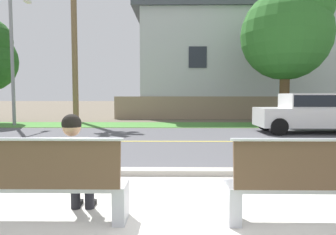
{
  "coord_description": "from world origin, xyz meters",
  "views": [
    {
      "loc": [
        -0.05,
        -3.3,
        1.46
      ],
      "look_at": [
        -0.14,
        3.22,
        1.0
      ],
      "focal_mm": 33.3,
      "sensor_mm": 36.0,
      "label": 1
    }
  ],
  "objects_px": {
    "bench_right": "(313,185)",
    "seated_person_white": "(75,162)",
    "bench_left": "(42,184)",
    "car_white_near": "(313,111)",
    "shade_tree_left": "(290,28)",
    "streetlamp": "(14,46)"
  },
  "relations": [
    {
      "from": "bench_left",
      "to": "car_white_near",
      "type": "height_order",
      "value": "car_white_near"
    },
    {
      "from": "bench_right",
      "to": "seated_person_white",
      "type": "bearing_deg",
      "value": 176.4
    },
    {
      "from": "bench_right",
      "to": "seated_person_white",
      "type": "xyz_separation_m",
      "value": [
        -2.73,
        0.17,
        0.22
      ]
    },
    {
      "from": "bench_left",
      "to": "car_white_near",
      "type": "bearing_deg",
      "value": 51.39
    },
    {
      "from": "bench_right",
      "to": "car_white_near",
      "type": "bearing_deg",
      "value": 65.83
    },
    {
      "from": "streetlamp",
      "to": "bench_right",
      "type": "bearing_deg",
      "value": -51.73
    },
    {
      "from": "streetlamp",
      "to": "bench_left",
      "type": "bearing_deg",
      "value": -62.14
    },
    {
      "from": "seated_person_white",
      "to": "car_white_near",
      "type": "xyz_separation_m",
      "value": [
        6.66,
        8.58,
        0.18
      ]
    },
    {
      "from": "car_white_near",
      "to": "shade_tree_left",
      "type": "distance_m",
      "value": 5.41
    },
    {
      "from": "car_white_near",
      "to": "shade_tree_left",
      "type": "xyz_separation_m",
      "value": [
        0.34,
        3.68,
        3.96
      ]
    },
    {
      "from": "bench_left",
      "to": "shade_tree_left",
      "type": "distance_m",
      "value": 15.07
    },
    {
      "from": "bench_right",
      "to": "seated_person_white",
      "type": "distance_m",
      "value": 2.75
    },
    {
      "from": "shade_tree_left",
      "to": "seated_person_white",
      "type": "bearing_deg",
      "value": -119.75
    },
    {
      "from": "streetlamp",
      "to": "shade_tree_left",
      "type": "bearing_deg",
      "value": 2.87
    },
    {
      "from": "shade_tree_left",
      "to": "bench_right",
      "type": "bearing_deg",
      "value": -108.97
    },
    {
      "from": "bench_right",
      "to": "streetlamp",
      "type": "distance_m",
      "value": 15.35
    },
    {
      "from": "bench_right",
      "to": "shade_tree_left",
      "type": "xyz_separation_m",
      "value": [
        4.27,
        12.42,
        4.35
      ]
    },
    {
      "from": "bench_left",
      "to": "streetlamp",
      "type": "bearing_deg",
      "value": 117.86
    },
    {
      "from": "seated_person_white",
      "to": "shade_tree_left",
      "type": "bearing_deg",
      "value": 60.25
    },
    {
      "from": "shade_tree_left",
      "to": "bench_left",
      "type": "bearing_deg",
      "value": -120.54
    },
    {
      "from": "bench_right",
      "to": "bench_left",
      "type": "bearing_deg",
      "value": 180.0
    },
    {
      "from": "bench_right",
      "to": "car_white_near",
      "type": "relative_size",
      "value": 0.44
    }
  ]
}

